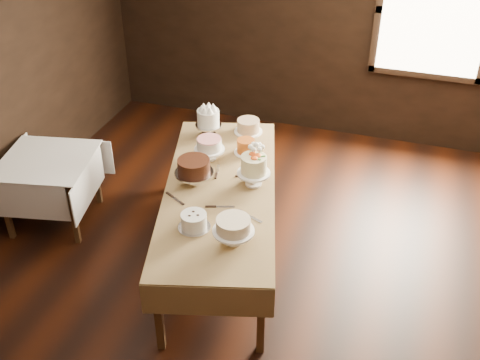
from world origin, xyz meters
name	(u,v)px	position (x,y,z in m)	size (l,w,h in m)	color
floor	(233,283)	(0.00, 0.00, 0.00)	(5.00, 6.00, 0.01)	black
wall_back	(315,20)	(0.00, 3.00, 1.40)	(5.00, 0.02, 2.80)	black
window	(435,15)	(1.30, 2.94, 1.60)	(1.10, 0.05, 1.30)	#FFEABF
display_table	(220,193)	(-0.23, 0.33, 0.68)	(1.53, 2.54, 0.74)	#442C18
side_table	(47,167)	(-1.96, 0.33, 0.62)	(0.99, 0.99, 0.70)	#442C18
cake_meringue	(208,123)	(-0.65, 1.19, 0.86)	(0.26, 0.26, 0.28)	silver
cake_speckled	(248,126)	(-0.29, 1.36, 0.80)	(0.28, 0.28, 0.13)	white
cake_lattice	(209,150)	(-0.48, 0.76, 0.83)	(0.31, 0.31, 0.21)	white
cake_caramel	(246,147)	(-0.19, 0.96, 0.80)	(0.23, 0.23, 0.14)	white
cake_chocolate	(194,172)	(-0.46, 0.34, 0.85)	(0.38, 0.38, 0.24)	silver
cake_flowers	(254,172)	(0.03, 0.48, 0.86)	(0.29, 0.29, 0.29)	white
cake_swirl	(194,222)	(-0.23, -0.25, 0.80)	(0.26, 0.26, 0.13)	silver
cake_cream	(233,231)	(0.11, -0.31, 0.84)	(0.35, 0.35, 0.22)	white
cake_server_a	(225,207)	(-0.09, 0.09, 0.74)	(0.24, 0.03, 0.01)	silver
cake_server_b	(255,219)	(0.19, 0.01, 0.74)	(0.24, 0.03, 0.01)	silver
cake_server_c	(218,169)	(-0.34, 0.61, 0.74)	(0.24, 0.03, 0.01)	silver
cake_server_d	(253,173)	(-0.03, 0.65, 0.74)	(0.24, 0.03, 0.01)	silver
cake_server_e	(179,201)	(-0.49, 0.04, 0.74)	(0.24, 0.03, 0.01)	silver
flower_vase	(256,172)	(0.03, 0.56, 0.81)	(0.14, 0.14, 0.15)	#2D2823
flower_bouquet	(256,153)	(0.03, 0.56, 1.00)	(0.14, 0.14, 0.20)	white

